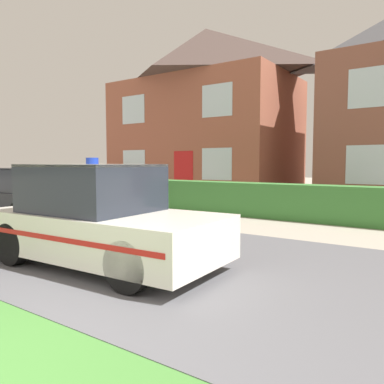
{
  "coord_description": "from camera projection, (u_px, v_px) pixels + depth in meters",
  "views": [
    {
      "loc": [
        2.93,
        -0.91,
        1.59
      ],
      "look_at": [
        -1.02,
        4.77,
        1.05
      ],
      "focal_mm": 35.0,
      "sensor_mm": 36.0,
      "label": 1
    }
  ],
  "objects": [
    {
      "name": "road_strip",
      "position": [
        214.0,
        266.0,
        5.74
      ],
      "size": [
        28.0,
        5.27,
        0.01
      ],
      "primitive_type": "cube",
      "color": "#5B5B60",
      "rests_on": "ground"
    },
    {
      "name": "garden_hedge",
      "position": [
        268.0,
        200.0,
        10.92
      ],
      "size": [
        9.87,
        0.76,
        1.0
      ],
      "primitive_type": "cube",
      "color": "#3D7F38",
      "rests_on": "ground"
    },
    {
      "name": "police_car",
      "position": [
        100.0,
        218.0,
        5.81
      ],
      "size": [
        3.9,
        1.91,
        1.66
      ],
      "rotation": [
        0.0,
        0.0,
        0.05
      ],
      "color": "black",
      "rests_on": "road_strip"
    },
    {
      "name": "neighbour_car_far",
      "position": [
        19.0,
        195.0,
        10.93
      ],
      "size": [
        4.34,
        1.88,
        1.44
      ],
      "rotation": [
        0.0,
        0.0,
        3.16
      ],
      "color": "black",
      "rests_on": "road_strip"
    },
    {
      "name": "house_left",
      "position": [
        205.0,
        111.0,
        18.49
      ],
      "size": [
        8.75,
        5.69,
        8.11
      ],
      "color": "#93513D",
      "rests_on": "ground"
    },
    {
      "name": "wheelie_bin",
      "position": [
        122.0,
        197.0,
        11.76
      ],
      "size": [
        0.68,
        0.59,
        1.03
      ],
      "rotation": [
        0.0,
        0.0,
        -0.04
      ],
      "color": "black",
      "rests_on": "ground"
    }
  ]
}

